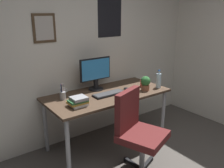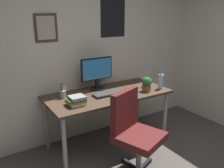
{
  "view_description": "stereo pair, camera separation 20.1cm",
  "coord_description": "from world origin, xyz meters",
  "px_view_note": "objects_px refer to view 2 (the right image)",
  "views": [
    {
      "loc": [
        -1.39,
        -0.67,
        1.75
      ],
      "look_at": [
        0.28,
        1.59,
        0.88
      ],
      "focal_mm": 37.7,
      "sensor_mm": 36.0,
      "label": 1
    },
    {
      "loc": [
        -1.23,
        -0.79,
        1.75
      ],
      "look_at": [
        0.28,
        1.59,
        0.88
      ],
      "focal_mm": 37.7,
      "sensor_mm": 36.0,
      "label": 2
    }
  ],
  "objects_px": {
    "pen_cup": "(63,94)",
    "office_chair": "(134,130)",
    "coffee_mug_near": "(145,84)",
    "book_stack_left": "(76,100)",
    "keyboard": "(109,94)",
    "computer_mouse": "(128,89)",
    "coffee_mug_far": "(64,90)",
    "water_bottle": "(161,81)",
    "potted_plant": "(147,83)",
    "monitor": "(97,72)"
  },
  "relations": [
    {
      "from": "monitor",
      "to": "potted_plant",
      "type": "bearing_deg",
      "value": -39.35
    },
    {
      "from": "water_bottle",
      "to": "coffee_mug_near",
      "type": "xyz_separation_m",
      "value": [
        -0.14,
        0.16,
        -0.06
      ]
    },
    {
      "from": "pen_cup",
      "to": "book_stack_left",
      "type": "xyz_separation_m",
      "value": [
        0.05,
        -0.3,
        -0.0
      ]
    },
    {
      "from": "pen_cup",
      "to": "office_chair",
      "type": "bearing_deg",
      "value": -59.31
    },
    {
      "from": "keyboard",
      "to": "coffee_mug_far",
      "type": "bearing_deg",
      "value": 145.06
    },
    {
      "from": "computer_mouse",
      "to": "water_bottle",
      "type": "distance_m",
      "value": 0.47
    },
    {
      "from": "office_chair",
      "to": "pen_cup",
      "type": "relative_size",
      "value": 4.75
    },
    {
      "from": "water_bottle",
      "to": "office_chair",
      "type": "bearing_deg",
      "value": -150.87
    },
    {
      "from": "coffee_mug_near",
      "to": "potted_plant",
      "type": "distance_m",
      "value": 0.18
    },
    {
      "from": "office_chair",
      "to": "computer_mouse",
      "type": "xyz_separation_m",
      "value": [
        0.37,
        0.61,
        0.22
      ]
    },
    {
      "from": "office_chair",
      "to": "book_stack_left",
      "type": "bearing_deg",
      "value": 129.88
    },
    {
      "from": "coffee_mug_near",
      "to": "coffee_mug_far",
      "type": "bearing_deg",
      "value": 162.47
    },
    {
      "from": "coffee_mug_far",
      "to": "book_stack_left",
      "type": "distance_m",
      "value": 0.43
    },
    {
      "from": "office_chair",
      "to": "coffee_mug_far",
      "type": "xyz_separation_m",
      "value": [
        -0.42,
        0.95,
        0.26
      ]
    },
    {
      "from": "office_chair",
      "to": "keyboard",
      "type": "distance_m",
      "value": 0.65
    },
    {
      "from": "computer_mouse",
      "to": "book_stack_left",
      "type": "relative_size",
      "value": 0.52
    },
    {
      "from": "potted_plant",
      "to": "pen_cup",
      "type": "height_order",
      "value": "pen_cup"
    },
    {
      "from": "coffee_mug_near",
      "to": "keyboard",
      "type": "bearing_deg",
      "value": 179.73
    },
    {
      "from": "coffee_mug_near",
      "to": "coffee_mug_far",
      "type": "relative_size",
      "value": 1.03
    },
    {
      "from": "office_chair",
      "to": "coffee_mug_near",
      "type": "height_order",
      "value": "office_chair"
    },
    {
      "from": "coffee_mug_far",
      "to": "coffee_mug_near",
      "type": "bearing_deg",
      "value": -17.53
    },
    {
      "from": "water_bottle",
      "to": "potted_plant",
      "type": "distance_m",
      "value": 0.23
    },
    {
      "from": "coffee_mug_near",
      "to": "book_stack_left",
      "type": "bearing_deg",
      "value": -175.12
    },
    {
      "from": "keyboard",
      "to": "coffee_mug_near",
      "type": "xyz_separation_m",
      "value": [
        0.59,
        -0.0,
        0.03
      ]
    },
    {
      "from": "keyboard",
      "to": "water_bottle",
      "type": "xyz_separation_m",
      "value": [
        0.73,
        -0.17,
        0.09
      ]
    },
    {
      "from": "computer_mouse",
      "to": "water_bottle",
      "type": "xyz_separation_m",
      "value": [
        0.43,
        -0.17,
        0.09
      ]
    },
    {
      "from": "coffee_mug_near",
      "to": "book_stack_left",
      "type": "relative_size",
      "value": 0.53
    },
    {
      "from": "monitor",
      "to": "water_bottle",
      "type": "height_order",
      "value": "monitor"
    },
    {
      "from": "coffee_mug_near",
      "to": "pen_cup",
      "type": "height_order",
      "value": "pen_cup"
    },
    {
      "from": "coffee_mug_far",
      "to": "pen_cup",
      "type": "height_order",
      "value": "pen_cup"
    },
    {
      "from": "monitor",
      "to": "coffee_mug_near",
      "type": "height_order",
      "value": "monitor"
    },
    {
      "from": "computer_mouse",
      "to": "potted_plant",
      "type": "bearing_deg",
      "value": -36.42
    },
    {
      "from": "coffee_mug_near",
      "to": "potted_plant",
      "type": "xyz_separation_m",
      "value": [
        -0.09,
        -0.14,
        0.06
      ]
    },
    {
      "from": "monitor",
      "to": "keyboard",
      "type": "height_order",
      "value": "monitor"
    },
    {
      "from": "monitor",
      "to": "computer_mouse",
      "type": "bearing_deg",
      "value": -41.07
    },
    {
      "from": "coffee_mug_far",
      "to": "book_stack_left",
      "type": "xyz_separation_m",
      "value": [
        -0.01,
        -0.43,
        0.0
      ]
    },
    {
      "from": "pen_cup",
      "to": "monitor",
      "type": "bearing_deg",
      "value": 8.86
    },
    {
      "from": "keyboard",
      "to": "book_stack_left",
      "type": "xyz_separation_m",
      "value": [
        -0.5,
        -0.1,
        0.04
      ]
    },
    {
      "from": "office_chair",
      "to": "monitor",
      "type": "xyz_separation_m",
      "value": [
        0.05,
        0.89,
        0.45
      ]
    },
    {
      "from": "water_bottle",
      "to": "book_stack_left",
      "type": "distance_m",
      "value": 1.23
    },
    {
      "from": "monitor",
      "to": "water_bottle",
      "type": "xyz_separation_m",
      "value": [
        0.75,
        -0.45,
        -0.13
      ]
    },
    {
      "from": "monitor",
      "to": "potted_plant",
      "type": "relative_size",
      "value": 2.36
    },
    {
      "from": "office_chair",
      "to": "potted_plant",
      "type": "relative_size",
      "value": 4.87
    },
    {
      "from": "pen_cup",
      "to": "book_stack_left",
      "type": "height_order",
      "value": "pen_cup"
    },
    {
      "from": "water_bottle",
      "to": "coffee_mug_near",
      "type": "height_order",
      "value": "water_bottle"
    },
    {
      "from": "keyboard",
      "to": "computer_mouse",
      "type": "height_order",
      "value": "computer_mouse"
    },
    {
      "from": "office_chair",
      "to": "coffee_mug_near",
      "type": "relative_size",
      "value": 8.37
    },
    {
      "from": "keyboard",
      "to": "potted_plant",
      "type": "distance_m",
      "value": 0.53
    },
    {
      "from": "potted_plant",
      "to": "book_stack_left",
      "type": "height_order",
      "value": "potted_plant"
    },
    {
      "from": "coffee_mug_far",
      "to": "monitor",
      "type": "bearing_deg",
      "value": -6.69
    }
  ]
}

